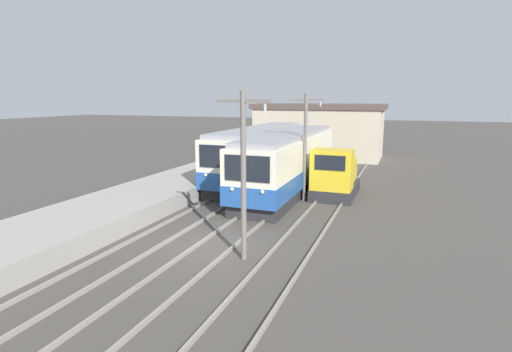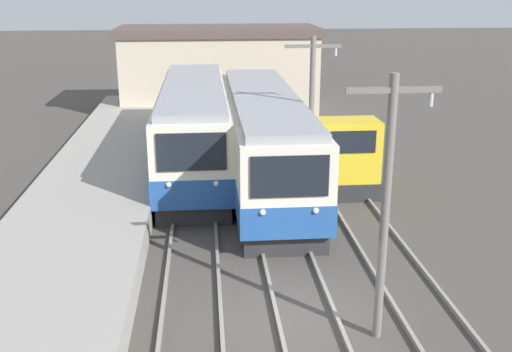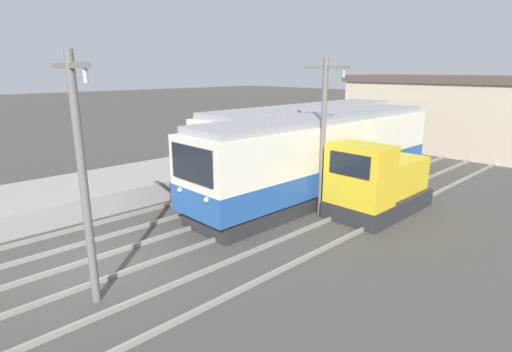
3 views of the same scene
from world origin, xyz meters
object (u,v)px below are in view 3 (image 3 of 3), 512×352
object	(u,v)px
commuter_train_center	(323,158)
catenary_mast_near	(82,172)
catenary_mast_mid	(323,131)
shunting_locomotive	(377,184)
commuter_train_left	(305,144)

from	to	relation	value
commuter_train_center	catenary_mast_near	size ratio (longest dim) A/B	2.38
commuter_train_center	catenary_mast_near	world-z (taller)	catenary_mast_near
commuter_train_center	catenary_mast_near	distance (m)	11.49
commuter_train_center	catenary_mast_mid	size ratio (longest dim) A/B	2.38
shunting_locomotive	catenary_mast_mid	xyz separation A→B (m)	(-1.49, -1.75, 2.15)
commuter_train_left	catenary_mast_near	size ratio (longest dim) A/B	2.22
commuter_train_left	shunting_locomotive	bearing A→B (deg)	-23.42
shunting_locomotive	catenary_mast_near	xyz separation A→B (m)	(-1.49, -10.93, 2.15)
commuter_train_left	catenary_mast_near	world-z (taller)	catenary_mast_near
commuter_train_left	commuter_train_center	xyz separation A→B (m)	(2.80, -2.17, -0.03)
catenary_mast_near	catenary_mast_mid	distance (m)	9.18
shunting_locomotive	catenary_mast_mid	size ratio (longest dim) A/B	0.78
commuter_train_left	shunting_locomotive	distance (m)	6.35
commuter_train_left	catenary_mast_near	distance (m)	14.21
shunting_locomotive	catenary_mast_near	world-z (taller)	catenary_mast_near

